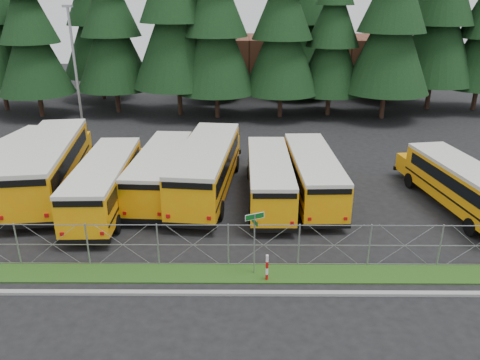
% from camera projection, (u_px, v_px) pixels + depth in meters
% --- Properties ---
extents(ground, '(120.00, 120.00, 0.00)m').
position_uv_depth(ground, '(251.00, 253.00, 21.17)').
color(ground, black).
rests_on(ground, ground).
extents(curb, '(50.00, 0.25, 0.12)m').
position_uv_depth(curb, '(252.00, 293.00, 18.27)').
color(curb, gray).
rests_on(curb, ground).
extents(grass_verge, '(50.00, 1.40, 0.06)m').
position_uv_depth(grass_verge, '(252.00, 274.00, 19.58)').
color(grass_verge, '#214112').
rests_on(grass_verge, ground).
extents(chainlink_fence, '(44.00, 0.10, 2.00)m').
position_uv_depth(chainlink_fence, '(252.00, 245.00, 19.86)').
color(chainlink_fence, '#979A9F').
rests_on(chainlink_fence, ground).
extents(brick_building, '(22.00, 10.00, 6.00)m').
position_uv_depth(brick_building, '(295.00, 62.00, 57.10)').
color(brick_building, brown).
rests_on(brick_building, ground).
extents(bus_0, '(4.22, 11.71, 3.00)m').
position_uv_depth(bus_0, '(11.00, 172.00, 26.54)').
color(bus_0, orange).
rests_on(bus_0, ground).
extents(bus_1, '(4.50, 12.40, 3.18)m').
position_uv_depth(bus_1, '(51.00, 166.00, 27.12)').
color(bus_1, orange).
rests_on(bus_1, ground).
extents(bus_2, '(2.79, 10.53, 2.74)m').
position_uv_depth(bus_2, '(107.00, 184.00, 25.23)').
color(bus_2, orange).
rests_on(bus_2, ground).
extents(bus_3, '(2.98, 10.20, 2.64)m').
position_uv_depth(bus_3, '(162.00, 172.00, 27.03)').
color(bus_3, orange).
rests_on(bus_3, ground).
extents(bus_4, '(3.91, 11.78, 3.03)m').
position_uv_depth(bus_4, '(208.00, 169.00, 26.96)').
color(bus_4, orange).
rests_on(bus_4, ground).
extents(bus_5, '(2.36, 9.89, 2.59)m').
position_uv_depth(bus_5, '(269.00, 179.00, 26.08)').
color(bus_5, orange).
rests_on(bus_5, ground).
extents(bus_6, '(2.69, 10.16, 2.65)m').
position_uv_depth(bus_6, '(312.00, 175.00, 26.52)').
color(bus_6, orange).
rests_on(bus_6, ground).
extents(bus_east, '(3.88, 10.17, 2.60)m').
position_uv_depth(bus_east, '(459.00, 187.00, 25.02)').
color(bus_east, orange).
rests_on(bus_east, ground).
extents(street_sign, '(0.78, 0.52, 2.81)m').
position_uv_depth(street_sign, '(254.00, 231.00, 18.88)').
color(street_sign, '#979A9F').
rests_on(street_sign, ground).
extents(striped_bollard, '(0.11, 0.11, 1.20)m').
position_uv_depth(striped_bollard, '(267.00, 268.00, 18.95)').
color(striped_bollard, '#B20C0C').
rests_on(striped_bollard, ground).
extents(light_standard, '(0.70, 0.35, 10.14)m').
position_uv_depth(light_standard, '(76.00, 71.00, 35.04)').
color(light_standard, '#979A9F').
rests_on(light_standard, ground).
extents(conifer_1, '(6.73, 6.73, 14.88)m').
position_uv_depth(conifer_1, '(30.00, 35.00, 41.69)').
color(conifer_1, black).
rests_on(conifer_1, ground).
extents(conifer_2, '(7.18, 7.18, 15.87)m').
position_uv_depth(conifer_2, '(111.00, 28.00, 43.05)').
color(conifer_2, black).
rests_on(conifer_2, ground).
extents(conifer_3, '(8.46, 8.46, 18.71)m').
position_uv_depth(conifer_3, '(176.00, 12.00, 41.61)').
color(conifer_3, black).
rests_on(conifer_3, ground).
extents(conifer_4, '(7.35, 7.35, 16.24)m').
position_uv_depth(conifer_4, '(216.00, 27.00, 41.09)').
color(conifer_4, black).
rests_on(conifer_4, ground).
extents(conifer_5, '(7.08, 7.08, 15.66)m').
position_uv_depth(conifer_5, '(282.00, 30.00, 41.41)').
color(conifer_5, black).
rests_on(conifer_5, ground).
extents(conifer_6, '(6.36, 6.36, 14.07)m').
position_uv_depth(conifer_6, '(333.00, 39.00, 42.41)').
color(conifer_6, black).
rests_on(conifer_6, ground).
extents(conifer_7, '(7.73, 7.73, 17.08)m').
position_uv_depth(conifer_7, '(392.00, 22.00, 40.58)').
color(conifer_7, black).
rests_on(conifer_7, ground).
extents(conifer_8, '(8.10, 8.10, 17.92)m').
position_uv_depth(conifer_8, '(441.00, 15.00, 43.97)').
color(conifer_8, black).
rests_on(conifer_8, ground).
extents(conifer_10, '(7.79, 7.79, 17.23)m').
position_uv_depth(conifer_10, '(95.00, 16.00, 48.69)').
color(conifer_10, black).
rests_on(conifer_10, ground).
extents(conifer_11, '(6.41, 6.41, 14.17)m').
position_uv_depth(conifer_11, '(214.00, 32.00, 48.63)').
color(conifer_11, black).
rests_on(conifer_11, ground).
extents(conifer_12, '(7.87, 7.87, 17.40)m').
position_uv_depth(conifer_12, '(305.00, 15.00, 49.11)').
color(conifer_12, black).
rests_on(conifer_12, ground).
extents(conifer_13, '(7.05, 7.05, 15.58)m').
position_uv_depth(conifer_13, '(397.00, 25.00, 47.87)').
color(conifer_13, black).
rests_on(conifer_13, ground).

